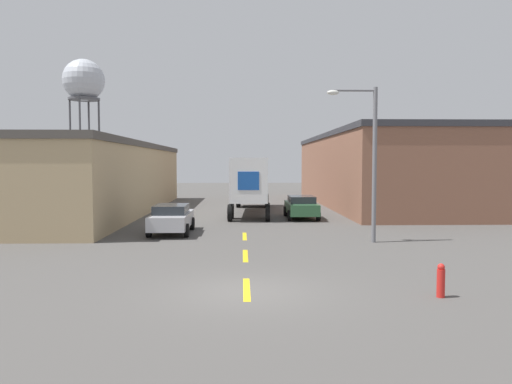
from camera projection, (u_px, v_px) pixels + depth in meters
name	position (u px, v px, depth m)	size (l,w,h in m)	color
ground_plane	(247.00, 292.00, 14.22)	(160.00, 160.00, 0.00)	#4C4947
road_centerline	(245.00, 256.00, 19.77)	(0.20, 13.21, 0.01)	gold
warehouse_left	(84.00, 178.00, 37.21)	(10.19, 29.57, 5.18)	tan
warehouse_right	(381.00, 169.00, 44.28)	(10.85, 29.92, 6.24)	brown
semi_truck	(251.00, 181.00, 36.92)	(3.20, 13.29, 4.01)	silver
parked_car_left_far	(172.00, 218.00, 26.04)	(2.08, 4.64, 1.51)	#B2B2B7
parked_car_right_far	(301.00, 206.00, 33.11)	(2.08, 4.64, 1.51)	#2D5B38
water_tower	(84.00, 82.00, 70.61)	(5.84, 5.84, 18.39)	#47474C
street_lamp	(368.00, 152.00, 22.91)	(2.33, 0.32, 7.14)	slate
fire_hydrant	(441.00, 281.00, 13.61)	(0.22, 0.22, 0.93)	red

